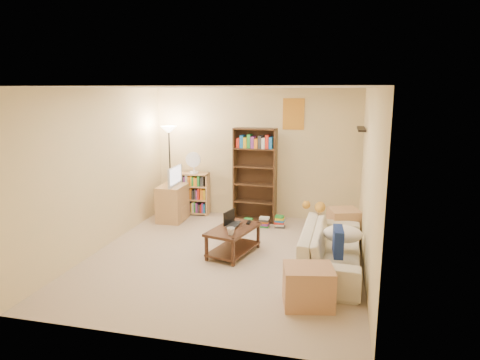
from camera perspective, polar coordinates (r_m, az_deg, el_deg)
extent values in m
plane|color=#C4B093|center=(6.55, -1.94, -10.18)|extent=(4.50, 4.50, 0.00)
cube|color=beige|center=(8.35, 2.09, 3.56)|extent=(4.00, 0.04, 2.50)
cube|color=beige|center=(4.13, -10.38, -5.38)|extent=(4.00, 0.04, 2.50)
cube|color=beige|center=(6.98, -18.05, 1.32)|extent=(0.04, 4.50, 2.50)
cube|color=beige|center=(5.98, 16.77, -0.29)|extent=(0.04, 4.50, 2.50)
cube|color=white|center=(6.07, -2.11, 12.26)|extent=(4.00, 4.50, 0.04)
cube|color=red|center=(8.15, 7.15, 8.72)|extent=(0.40, 0.02, 0.58)
cube|color=black|center=(7.18, 15.87, 6.57)|extent=(0.12, 0.80, 0.03)
imported|color=beige|center=(6.16, 12.05, -8.94)|extent=(2.07, 0.88, 0.59)
cube|color=navy|center=(5.65, 12.94, -7.99)|extent=(0.15, 0.40, 0.35)
ellipsoid|color=white|center=(6.13, 13.53, -7.01)|extent=(0.55, 0.39, 0.23)
ellipsoid|color=gold|center=(6.80, 10.62, -3.59)|extent=(0.37, 0.17, 0.15)
sphere|color=gold|center=(6.81, 8.83, -3.31)|extent=(0.13, 0.13, 0.13)
cube|color=#3E2418|center=(6.52, -0.90, -6.56)|extent=(0.74, 1.04, 0.04)
cube|color=#3E2418|center=(6.62, -0.89, -9.14)|extent=(0.70, 0.99, 0.03)
cube|color=#3E2418|center=(6.35, -4.49, -8.91)|extent=(0.04, 0.04, 0.42)
cube|color=#3E2418|center=(6.14, -0.92, -9.63)|extent=(0.04, 0.04, 0.42)
cube|color=#3E2418|center=(7.02, -0.87, -6.80)|extent=(0.04, 0.04, 0.42)
cube|color=#3E2418|center=(6.83, 2.44, -7.36)|extent=(0.04, 0.04, 0.42)
imported|color=black|center=(6.57, -0.42, -6.06)|extent=(0.39, 0.27, 0.03)
cube|color=white|center=(6.60, -1.46, -4.98)|extent=(0.09, 0.31, 0.21)
imported|color=silver|center=(6.19, -1.23, -6.84)|extent=(0.13, 0.13, 0.11)
cube|color=black|center=(6.72, 1.18, -5.69)|extent=(0.06, 0.17, 0.02)
cube|color=tan|center=(8.29, -8.98, -3.04)|extent=(0.46, 0.64, 0.69)
imported|color=black|center=(8.17, -9.10, 0.54)|extent=(0.64, 0.09, 0.37)
cube|color=#46311B|center=(8.04, 1.99, 0.62)|extent=(0.81, 0.30, 1.78)
cube|color=tan|center=(8.65, -6.33, -1.81)|extent=(0.67, 0.30, 0.84)
cylinder|color=white|center=(8.52, -6.15, 1.03)|extent=(0.17, 0.17, 0.04)
cylinder|color=white|center=(8.50, -6.16, 1.69)|extent=(0.02, 0.02, 0.17)
cylinder|color=white|center=(8.45, -6.25, 2.72)|extent=(0.30, 0.06, 0.30)
cylinder|color=black|center=(8.63, -9.10, -4.72)|extent=(0.26, 0.26, 0.03)
cylinder|color=black|center=(8.43, -9.29, 0.68)|extent=(0.03, 0.03, 1.68)
cone|color=#FFE9C6|center=(8.31, -9.49, 6.64)|extent=(0.30, 0.30, 0.13)
cube|color=tan|center=(7.34, 13.65, -5.84)|extent=(0.59, 0.59, 0.53)
cube|color=tan|center=(5.16, 9.08, -13.81)|extent=(0.65, 0.58, 0.47)
cube|color=red|center=(7.87, 1.13, -5.72)|extent=(0.18, 0.14, 0.16)
cube|color=#1966B2|center=(7.86, 3.22, -5.64)|extent=(0.18, 0.14, 0.19)
cube|color=gold|center=(7.85, 5.31, -5.55)|extent=(0.18, 0.14, 0.22)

